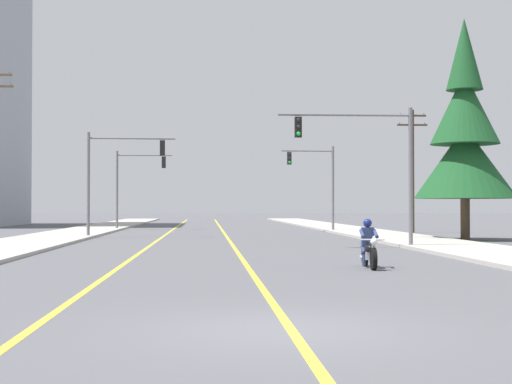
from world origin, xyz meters
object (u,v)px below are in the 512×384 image
traffic_signal_mid_left (133,178)px  utility_pole_right_far (412,166)px  traffic_signal_near_left (114,168)px  traffic_signal_near_right (371,153)px  traffic_signal_mid_right (319,176)px  motorcycle_with_rider (369,248)px  conifer_tree_right_verge_near (465,138)px

traffic_signal_mid_left → utility_pole_right_far: size_ratio=0.73×
traffic_signal_mid_left → traffic_signal_near_left: bearing=-88.8°
traffic_signal_near_right → traffic_signal_mid_left: bearing=115.6°
traffic_signal_mid_right → utility_pole_right_far: bearing=-24.3°
motorcycle_with_rider → traffic_signal_near_left: size_ratio=0.35×
conifer_tree_right_verge_near → motorcycle_with_rider: bearing=-116.9°
motorcycle_with_rider → traffic_signal_near_right: 11.52m
motorcycle_with_rider → traffic_signal_near_left: bearing=114.1°
traffic_signal_near_left → traffic_signal_mid_right: (13.57, 9.39, -0.08)m
motorcycle_with_rider → utility_pole_right_far: utility_pole_right_far is taller
utility_pole_right_far → conifer_tree_right_verge_near: bearing=-90.8°
traffic_signal_near_right → motorcycle_with_rider: bearing=-102.9°
traffic_signal_near_left → utility_pole_right_far: (19.72, 6.61, 0.50)m
traffic_signal_near_left → traffic_signal_near_right: bearing=-44.0°
utility_pole_right_far → conifer_tree_right_verge_near: (-0.15, -11.14, 0.97)m
traffic_signal_near_right → traffic_signal_mid_right: same height
conifer_tree_right_verge_near → traffic_signal_mid_left: bearing=135.6°
traffic_signal_near_left → conifer_tree_right_verge_near: bearing=-13.0°
utility_pole_right_far → conifer_tree_right_verge_near: conifer_tree_right_verge_near is taller
traffic_signal_mid_left → utility_pole_right_far: (20.04, -8.32, 0.54)m
motorcycle_with_rider → traffic_signal_mid_right: (3.33, 32.31, 3.45)m
utility_pole_right_far → conifer_tree_right_verge_near: size_ratio=0.70×
traffic_signal_near_left → conifer_tree_right_verge_near: conifer_tree_right_verge_near is taller
traffic_signal_near_right → traffic_signal_near_left: size_ratio=1.00×
motorcycle_with_rider → utility_pole_right_far: bearing=72.2°
motorcycle_with_rider → traffic_signal_mid_right: traffic_signal_mid_right is taller
traffic_signal_mid_left → utility_pole_right_far: utility_pole_right_far is taller
motorcycle_with_rider → conifer_tree_right_verge_near: size_ratio=0.18×
motorcycle_with_rider → utility_pole_right_far: (9.48, 29.53, 4.03)m
utility_pole_right_far → traffic_signal_near_right: bearing=-110.5°
traffic_signal_near_left → traffic_signal_mid_left: (-0.32, 14.93, -0.05)m
traffic_signal_near_left → traffic_signal_mid_left: size_ratio=1.00×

